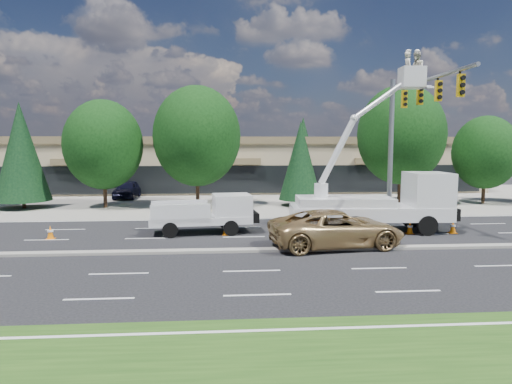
{
  "coord_description": "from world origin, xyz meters",
  "views": [
    {
      "loc": [
        -1.1,
        -20.21,
        4.87
      ],
      "look_at": [
        0.62,
        2.87,
        2.4
      ],
      "focal_mm": 32.0,
      "sensor_mm": 36.0,
      "label": 1
    }
  ],
  "objects": [
    {
      "name": "ground",
      "position": [
        0.0,
        0.0,
        0.0
      ],
      "size": [
        140.0,
        140.0,
        0.0
      ],
      "primitive_type": "plane",
      "color": "black",
      "rests_on": "ground"
    },
    {
      "name": "concrete_apron",
      "position": [
        0.0,
        20.0,
        0.01
      ],
      "size": [
        140.0,
        22.0,
        0.01
      ],
      "primitive_type": "cube",
      "color": "gray",
      "rests_on": "ground"
    },
    {
      "name": "road_median",
      "position": [
        0.0,
        0.0,
        0.06
      ],
      "size": [
        120.0,
        0.55,
        0.12
      ],
      "primitive_type": "cube",
      "color": "gray",
      "rests_on": "ground"
    },
    {
      "name": "strip_mall",
      "position": [
        0.0,
        29.97,
        2.83
      ],
      "size": [
        50.4,
        15.4,
        5.5
      ],
      "color": "tan",
      "rests_on": "ground"
    },
    {
      "name": "tree_front_b",
      "position": [
        -16.0,
        15.0,
        4.26
      ],
      "size": [
        4.03,
        4.03,
        7.94
      ],
      "color": "#332114",
      "rests_on": "ground"
    },
    {
      "name": "tree_front_c",
      "position": [
        -10.0,
        15.0,
        4.77
      ],
      "size": [
        5.87,
        5.87,
        8.15
      ],
      "color": "#332114",
      "rests_on": "ground"
    },
    {
      "name": "tree_front_d",
      "position": [
        -3.0,
        15.0,
        5.41
      ],
      "size": [
        6.66,
        6.66,
        9.25
      ],
      "color": "#332114",
      "rests_on": "ground"
    },
    {
      "name": "tree_front_e",
      "position": [
        5.0,
        15.0,
        3.53
      ],
      "size": [
        3.34,
        3.34,
        6.59
      ],
      "color": "#332114",
      "rests_on": "ground"
    },
    {
      "name": "tree_front_f",
      "position": [
        13.0,
        15.0,
        5.54
      ],
      "size": [
        6.82,
        6.82,
        9.46
      ],
      "color": "#332114",
      "rests_on": "ground"
    },
    {
      "name": "tree_front_g",
      "position": [
        20.0,
        15.0,
        4.15
      ],
      "size": [
        5.11,
        5.11,
        7.09
      ],
      "color": "#332114",
      "rests_on": "ground"
    },
    {
      "name": "tree_back_a",
      "position": [
        -18.0,
        42.0,
        4.34
      ],
      "size": [
        4.1,
        4.1,
        8.08
      ],
      "color": "#332114",
      "rests_on": "ground"
    },
    {
      "name": "tree_back_b",
      "position": [
        -4.0,
        42.0,
        5.94
      ],
      "size": [
        5.62,
        5.62,
        11.08
      ],
      "color": "#332114",
      "rests_on": "ground"
    },
    {
      "name": "tree_back_c",
      "position": [
        10.0,
        42.0,
        4.53
      ],
      "size": [
        4.29,
        4.29,
        8.45
      ],
      "color": "#332114",
      "rests_on": "ground"
    },
    {
      "name": "tree_back_d",
      "position": [
        22.0,
        42.0,
        6.0
      ],
      "size": [
        5.68,
        5.68,
        11.19
      ],
      "color": "#332114",
      "rests_on": "ground"
    },
    {
      "name": "signal_mast",
      "position": [
        10.03,
        7.04,
        6.06
      ],
      "size": [
        2.76,
        10.16,
        9.0
      ],
      "color": "gray",
      "rests_on": "ground"
    },
    {
      "name": "utility_pickup",
      "position": [
        -1.88,
        4.45,
        0.86
      ],
      "size": [
        5.65,
        2.64,
        2.09
      ],
      "rotation": [
        0.0,
        0.0,
        0.12
      ],
      "color": "silver",
      "rests_on": "ground"
    },
    {
      "name": "bucket_truck",
      "position": [
        7.74,
        4.16,
        2.06
      ],
      "size": [
        8.73,
        3.18,
        9.87
      ],
      "rotation": [
        0.0,
        0.0,
        -0.05
      ],
      "color": "silver",
      "rests_on": "ground"
    },
    {
      "name": "traffic_cone_a",
      "position": [
        -9.89,
        3.46,
        0.34
      ],
      "size": [
        0.4,
        0.4,
        0.7
      ],
      "color": "orange",
      "rests_on": "ground"
    },
    {
      "name": "traffic_cone_b",
      "position": [
        -0.92,
        3.8,
        0.34
      ],
      "size": [
        0.4,
        0.4,
        0.7
      ],
      "color": "orange",
      "rests_on": "ground"
    },
    {
      "name": "traffic_cone_c",
      "position": [
        -0.87,
        4.18,
        0.34
      ],
      "size": [
        0.4,
        0.4,
        0.7
      ],
      "color": "orange",
      "rests_on": "ground"
    },
    {
      "name": "traffic_cone_d",
      "position": [
        9.0,
        3.36,
        0.34
      ],
      "size": [
        0.4,
        0.4,
        0.7
      ],
      "color": "orange",
      "rests_on": "ground"
    },
    {
      "name": "traffic_cone_e",
      "position": [
        11.41,
        3.38,
        0.34
      ],
      "size": [
        0.4,
        0.4,
        0.7
      ],
      "color": "orange",
      "rests_on": "ground"
    },
    {
      "name": "minivan",
      "position": [
        4.25,
        0.6,
        0.88
      ],
      "size": [
        6.66,
        3.7,
        1.76
      ],
      "primitive_type": "imported",
      "rotation": [
        0.0,
        0.0,
        1.7
      ],
      "color": "#A58450",
      "rests_on": "ground"
    },
    {
      "name": "parked_car_west",
      "position": [
        -9.57,
        21.0,
        0.78
      ],
      "size": [
        2.02,
        4.67,
        1.57
      ],
      "primitive_type": "imported",
      "rotation": [
        0.0,
        0.0,
        -0.04
      ],
      "color": "black",
      "rests_on": "ground"
    },
    {
      "name": "parked_car_east",
      "position": [
        6.9,
        19.25,
        0.71
      ],
      "size": [
        2.43,
        4.52,
        1.41
      ],
      "primitive_type": "imported",
      "rotation": [
        0.0,
        0.0,
        -0.23
      ],
      "color": "black",
      "rests_on": "ground"
    }
  ]
}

